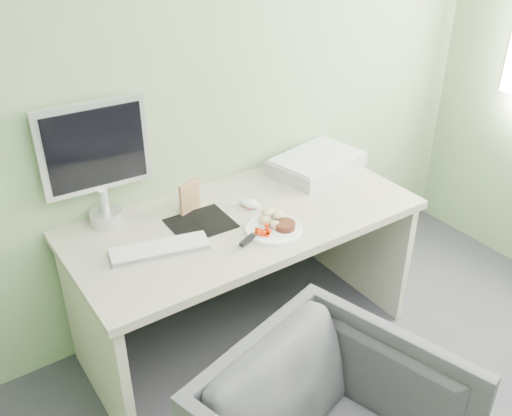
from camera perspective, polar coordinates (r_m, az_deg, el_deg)
wall_back at (r=2.64m, az=-5.90°, el=14.34°), size 3.50×0.00×3.50m
desk at (r=2.69m, az=-1.12°, el=-4.15°), size 1.60×0.75×0.73m
plate at (r=2.49m, az=1.75°, el=-2.17°), size 0.25×0.25×0.01m
steak at (r=2.48m, az=2.92°, el=-1.77°), size 0.10×0.10×0.03m
potato_pile at (r=2.52m, az=1.58°, el=-0.75°), size 0.12×0.10×0.06m
carrot_heap at (r=2.43m, az=0.84°, el=-2.20°), size 0.07×0.06×0.04m
steak_knife at (r=2.41m, az=-0.36°, el=-2.81°), size 0.23×0.11×0.02m
mousepad at (r=2.55m, az=-5.55°, el=-1.52°), size 0.28×0.25×0.00m
keyboard at (r=2.38m, az=-9.59°, el=-4.01°), size 0.42×0.21×0.02m
computer_mouse at (r=2.65m, az=-0.56°, el=0.45°), size 0.10×0.12×0.04m
photo_frame at (r=2.61m, az=-6.65°, el=1.13°), size 0.12×0.05×0.15m
eyedrop_bottle at (r=2.73m, az=-6.38°, el=1.42°), size 0.02×0.02×0.07m
scanner at (r=3.01m, az=6.04°, el=4.45°), size 0.52×0.39×0.07m
monitor at (r=2.50m, az=-15.72°, el=4.88°), size 0.47×0.14×0.56m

